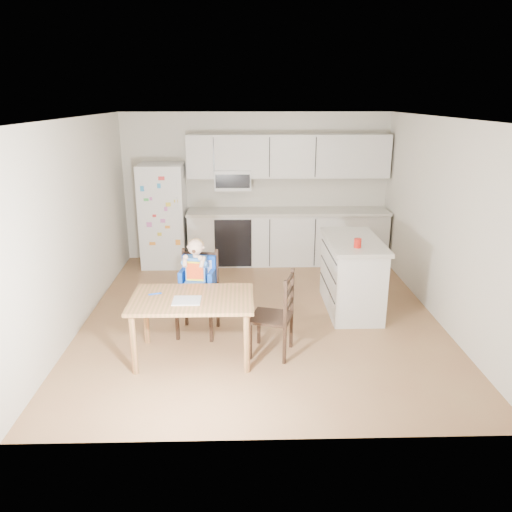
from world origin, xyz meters
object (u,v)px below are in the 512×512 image
Objects in this scene: refrigerator at (164,215)px; chair_booster at (198,276)px; red_cup at (358,243)px; kitchen_island at (352,274)px; dining_table at (192,306)px; chair_side at (280,310)px.

chair_booster is at bearing -73.25° from refrigerator.
refrigerator reaches higher than red_cup.
chair_booster is at bearing -172.14° from red_cup.
refrigerator is 14.98× the size of red_cup.
red_cup is at bearing -95.26° from kitchen_island.
red_cup is 2.18m from dining_table.
red_cup is at bearing 146.75° from chair_side.
chair_side is at bearing -139.41° from red_cup.
red_cup is (-0.03, -0.36, 0.54)m from kitchen_island.
chair_side is (1.72, -3.19, -0.31)m from refrigerator.
kitchen_island is at bearing 32.24° from dining_table.
dining_table is 1.10× the size of chair_booster.
chair_booster is (-1.97, -0.63, 0.22)m from kitchen_island.
red_cup is (2.72, -2.33, 0.18)m from refrigerator.
kitchen_island is 11.59× the size of red_cup.
dining_table is at bearing -72.41° from chair_side.
chair_booster is at bearing -106.36° from chair_side.
chair_side is at bearing -23.89° from chair_booster.
kitchen_island is at bearing 26.36° from chair_booster.
dining_table is at bearing -155.53° from red_cup.
red_cup is 1.42m from chair_side.
kitchen_island is 2.35m from dining_table.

